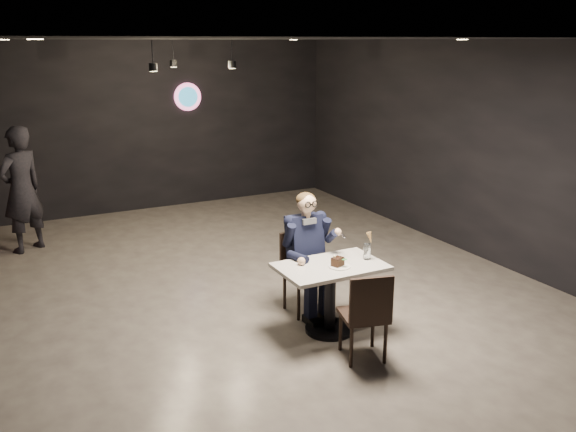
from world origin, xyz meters
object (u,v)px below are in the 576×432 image
passerby (22,190)px  chair_far (305,274)px  chair_near (363,313)px  main_table (330,298)px  seated_man (305,252)px  sundae_glass (367,251)px

passerby → chair_far: bearing=92.3°
chair_near → main_table: bearing=104.6°
seated_man → sundae_glass: (0.43, -0.57, 0.11)m
chair_far → seated_man: seated_man is taller
seated_man → sundae_glass: size_ratio=8.53×
sundae_glass → seated_man: bearing=127.1°
sundae_glass → main_table: bearing=176.9°
main_table → chair_near: 0.62m
chair_far → seated_man: size_ratio=0.64×
chair_far → chair_near: bearing=-90.0°
chair_near → chair_far: bearing=104.6°
main_table → passerby: 5.04m
main_table → seated_man: size_ratio=0.76×
main_table → chair_far: chair_far is taller
main_table → chair_far: size_ratio=1.20×
chair_near → sundae_glass: (0.43, 0.60, 0.37)m
sundae_glass → passerby: 5.27m
main_table → chair_near: chair_near is taller
seated_man → passerby: size_ratio=0.78×
seated_man → chair_near: bearing=-90.0°
seated_man → passerby: 4.55m
main_table → chair_far: (-0.00, 0.55, 0.09)m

